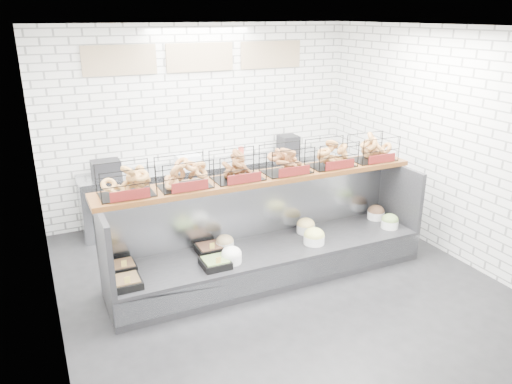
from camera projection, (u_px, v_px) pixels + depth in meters
name	position (u px, v px, depth m)	size (l,w,h in m)	color
ground	(281.00, 286.00, 6.07)	(5.50, 5.50, 0.00)	black
room_shell	(260.00, 109.00, 5.89)	(5.02, 5.51, 3.01)	white
display_case	(268.00, 250.00, 6.26)	(4.00, 0.90, 1.20)	black
bagel_shelf	(263.00, 165.00, 6.04)	(4.10, 0.50, 0.40)	#4A2710
prep_counter	(210.00, 189.00, 7.98)	(4.00, 0.60, 1.20)	#93969B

